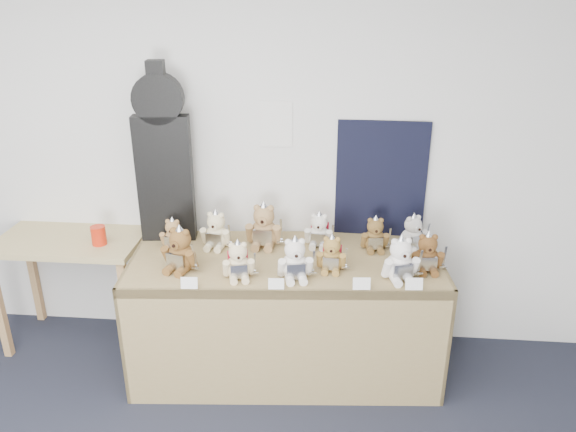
# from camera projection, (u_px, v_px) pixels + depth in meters

# --- Properties ---
(room_shell) EXTENTS (6.00, 6.00, 6.00)m
(room_shell) POSITION_uv_depth(u_px,v_px,m) (276.00, 124.00, 3.62)
(room_shell) COLOR silver
(room_shell) RESTS_ON floor
(display_table) EXTENTS (2.01, 0.96, 0.81)m
(display_table) POSITION_uv_depth(u_px,v_px,m) (286.00, 288.00, 3.51)
(display_table) COLOR olive
(display_table) RESTS_ON floor
(side_table) EXTENTS (0.97, 0.54, 0.81)m
(side_table) POSITION_uv_depth(u_px,v_px,m) (71.00, 256.00, 3.84)
(side_table) COLOR tan
(side_table) RESTS_ON floor
(guitar_case) EXTENTS (0.36, 0.14, 1.17)m
(guitar_case) POSITION_uv_depth(u_px,v_px,m) (163.00, 156.00, 3.58)
(guitar_case) COLOR black
(guitar_case) RESTS_ON display_table
(navy_board) EXTENTS (0.59, 0.05, 0.79)m
(navy_board) POSITION_uv_depth(u_px,v_px,m) (381.00, 180.00, 3.70)
(navy_board) COLOR black
(navy_board) RESTS_ON display_table
(red_cup) EXTENTS (0.10, 0.10, 0.13)m
(red_cup) POSITION_uv_depth(u_px,v_px,m) (99.00, 235.00, 3.69)
(red_cup) COLOR red
(red_cup) RESTS_ON side_table
(teddy_front_far_left) EXTENTS (0.25, 0.23, 0.30)m
(teddy_front_far_left) POSITION_uv_depth(u_px,v_px,m) (180.00, 251.00, 3.34)
(teddy_front_far_left) COLOR brown
(teddy_front_far_left) RESTS_ON display_table
(teddy_front_left) EXTENTS (0.21, 0.19, 0.26)m
(teddy_front_left) POSITION_uv_depth(u_px,v_px,m) (238.00, 262.00, 3.25)
(teddy_front_left) COLOR beige
(teddy_front_left) RESTS_ON display_table
(teddy_front_centre) EXTENTS (0.24, 0.21, 0.28)m
(teddy_front_centre) POSITION_uv_depth(u_px,v_px,m) (295.00, 260.00, 3.24)
(teddy_front_centre) COLOR silver
(teddy_front_centre) RESTS_ON display_table
(teddy_front_right) EXTENTS (0.20, 0.17, 0.25)m
(teddy_front_right) POSITION_uv_depth(u_px,v_px,m) (332.00, 255.00, 3.34)
(teddy_front_right) COLOR olive
(teddy_front_right) RESTS_ON display_table
(teddy_front_far_right) EXTENTS (0.25, 0.22, 0.29)m
(teddy_front_far_right) POSITION_uv_depth(u_px,v_px,m) (400.00, 261.00, 3.23)
(teddy_front_far_right) COLOR white
(teddy_front_far_right) RESTS_ON display_table
(teddy_front_end) EXTENTS (0.22, 0.18, 0.27)m
(teddy_front_end) POSITION_uv_depth(u_px,v_px,m) (427.00, 254.00, 3.33)
(teddy_front_end) COLOR brown
(teddy_front_end) RESTS_ON display_table
(teddy_back_left) EXTENTS (0.22, 0.19, 0.27)m
(teddy_back_left) POSITION_uv_depth(u_px,v_px,m) (216.00, 231.00, 3.63)
(teddy_back_left) COLOR beige
(teddy_back_left) RESTS_ON display_table
(teddy_back_centre_left) EXTENTS (0.26, 0.21, 0.32)m
(teddy_back_centre_left) POSITION_uv_depth(u_px,v_px,m) (264.00, 227.00, 3.64)
(teddy_back_centre_left) COLOR #A17D50
(teddy_back_centre_left) RESTS_ON display_table
(teddy_back_centre_right) EXTENTS (0.21, 0.18, 0.25)m
(teddy_back_centre_right) POSITION_uv_depth(u_px,v_px,m) (319.00, 231.00, 3.65)
(teddy_back_centre_right) COLOR white
(teddy_back_centre_right) RESTS_ON display_table
(teddy_back_right) EXTENTS (0.20, 0.17, 0.25)m
(teddy_back_right) POSITION_uv_depth(u_px,v_px,m) (375.00, 235.00, 3.60)
(teddy_back_right) COLOR brown
(teddy_back_right) RESTS_ON display_table
(teddy_back_end) EXTENTS (0.22, 0.21, 0.26)m
(teddy_back_end) POSITION_uv_depth(u_px,v_px,m) (413.00, 234.00, 3.60)
(teddy_back_end) COLOR silver
(teddy_back_end) RESTS_ON display_table
(teddy_back_far_left) EXTENTS (0.18, 0.15, 0.23)m
(teddy_back_far_left) POSITION_uv_depth(u_px,v_px,m) (173.00, 235.00, 3.62)
(teddy_back_far_left) COLOR #9F774A
(teddy_back_far_left) RESTS_ON display_table
(entry_card_a) EXTENTS (0.10, 0.03, 0.07)m
(entry_card_a) POSITION_uv_depth(u_px,v_px,m) (189.00, 283.00, 3.15)
(entry_card_a) COLOR silver
(entry_card_a) RESTS_ON display_table
(entry_card_b) EXTENTS (0.09, 0.03, 0.06)m
(entry_card_b) POSITION_uv_depth(u_px,v_px,m) (276.00, 284.00, 3.15)
(entry_card_b) COLOR silver
(entry_card_b) RESTS_ON display_table
(entry_card_c) EXTENTS (0.10, 0.03, 0.07)m
(entry_card_c) POSITION_uv_depth(u_px,v_px,m) (362.00, 284.00, 3.14)
(entry_card_c) COLOR silver
(entry_card_c) RESTS_ON display_table
(entry_card_d) EXTENTS (0.10, 0.03, 0.07)m
(entry_card_d) POSITION_uv_depth(u_px,v_px,m) (414.00, 284.00, 3.14)
(entry_card_d) COLOR silver
(entry_card_d) RESTS_ON display_table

